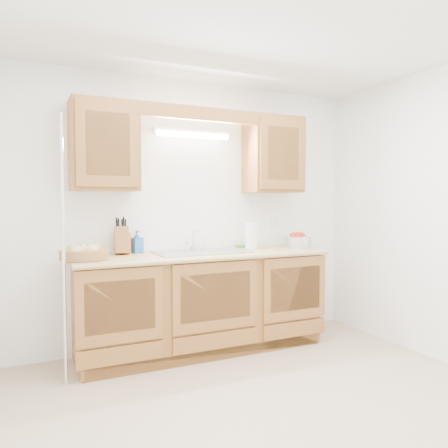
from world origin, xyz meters
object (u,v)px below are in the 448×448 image
knife_block (122,240)px  paper_towel (251,236)px  apple_bowl (296,241)px  fruit_basket (84,253)px

knife_block → paper_towel: 1.23m
knife_block → apple_bowl: size_ratio=0.92×
knife_block → paper_towel: (1.22, -0.13, 0.00)m
knife_block → paper_towel: knife_block is taller
fruit_basket → knife_block: 0.42m
fruit_basket → apple_bowl: 2.06m
fruit_basket → apple_bowl: bearing=1.6°
paper_towel → apple_bowl: size_ratio=0.82×
paper_towel → apple_bowl: 0.50m
fruit_basket → apple_bowl: size_ratio=1.30×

